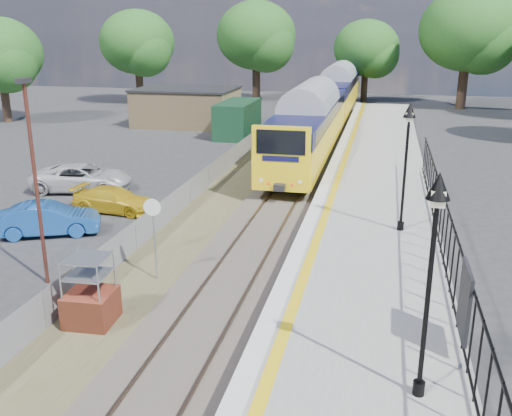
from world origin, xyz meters
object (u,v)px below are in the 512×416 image
(train, at_px, (327,102))
(car_blue, at_px, (48,219))
(carpark_lamp, at_px, (34,171))
(victorian_lamp_south, at_px, (434,236))
(victorian_lamp_north, at_px, (408,138))
(car_white, at_px, (82,178))
(car_yellow, at_px, (114,200))
(brick_plinth, at_px, (90,292))
(speed_sign, at_px, (153,225))

(train, xyz_separation_m, car_blue, (-8.38, -26.20, -1.68))
(carpark_lamp, bearing_deg, train, 78.97)
(victorian_lamp_south, height_order, victorian_lamp_north, same)
(car_blue, distance_m, car_white, 6.46)
(carpark_lamp, height_order, car_yellow, carpark_lamp)
(brick_plinth, xyz_separation_m, car_white, (-7.15, 12.43, -0.29))
(speed_sign, xyz_separation_m, car_blue, (-5.88, 3.15, -1.26))
(speed_sign, bearing_deg, train, 81.30)
(carpark_lamp, bearing_deg, car_yellow, 99.62)
(car_yellow, bearing_deg, victorian_lamp_south, -128.98)
(brick_plinth, bearing_deg, victorian_lamp_north, 41.09)
(car_blue, xyz_separation_m, car_white, (-1.91, 6.17, 0.03))
(car_white, bearing_deg, car_yellow, -142.16)
(victorian_lamp_south, bearing_deg, victorian_lamp_north, 91.15)
(victorian_lamp_north, height_order, car_white, victorian_lamp_north)
(victorian_lamp_north, distance_m, train, 25.72)
(brick_plinth, relative_size, car_blue, 0.51)
(victorian_lamp_south, distance_m, car_white, 22.13)
(speed_sign, height_order, car_blue, speed_sign)
(victorian_lamp_north, relative_size, train, 0.11)
(car_white, bearing_deg, car_blue, -173.14)
(victorian_lamp_south, xyz_separation_m, speed_sign, (-8.00, 5.75, -2.38))
(carpark_lamp, xyz_separation_m, car_yellow, (-1.27, 7.47, -3.21))
(car_yellow, xyz_separation_m, car_white, (-3.12, 2.80, 0.14))
(speed_sign, bearing_deg, victorian_lamp_north, 24.77)
(carpark_lamp, bearing_deg, victorian_lamp_north, 24.87)
(victorian_lamp_north, distance_m, car_blue, 14.20)
(car_blue, xyz_separation_m, car_yellow, (1.21, 3.38, -0.11))
(victorian_lamp_south, bearing_deg, train, 98.91)
(train, bearing_deg, carpark_lamp, -101.03)
(victorian_lamp_south, relative_size, brick_plinth, 2.25)
(speed_sign, bearing_deg, car_yellow, 121.75)
(speed_sign, xyz_separation_m, carpark_lamp, (-3.40, -0.94, 1.84))
(victorian_lamp_south, height_order, carpark_lamp, carpark_lamp)
(brick_plinth, relative_size, car_white, 0.41)
(victorian_lamp_north, height_order, speed_sign, victorian_lamp_north)
(train, distance_m, carpark_lamp, 30.89)
(victorian_lamp_south, bearing_deg, car_white, 136.34)
(carpark_lamp, relative_size, car_white, 1.31)
(car_yellow, bearing_deg, speed_sign, -139.31)
(brick_plinth, height_order, carpark_lamp, carpark_lamp)
(victorian_lamp_south, distance_m, victorian_lamp_north, 10.00)
(brick_plinth, relative_size, car_yellow, 0.54)
(victorian_lamp_south, height_order, car_blue, victorian_lamp_south)
(car_white, bearing_deg, train, -37.55)
(victorian_lamp_south, relative_size, car_blue, 1.15)
(victorian_lamp_north, height_order, car_blue, victorian_lamp_north)
(speed_sign, bearing_deg, brick_plinth, -105.51)
(car_yellow, relative_size, car_white, 0.77)
(train, bearing_deg, speed_sign, -94.87)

